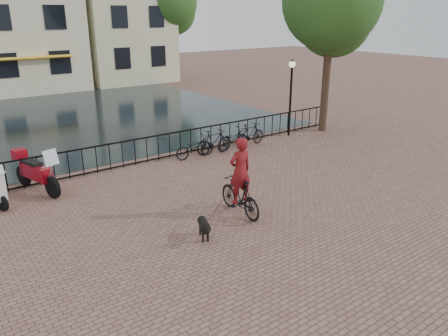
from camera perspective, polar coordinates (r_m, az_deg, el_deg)
ground at (r=11.18m, az=9.31°, el=-9.99°), size 100.00×100.00×0.00m
canal_water at (r=25.59m, az=-19.50°, el=6.12°), size 20.00×20.00×0.00m
railing at (r=17.04m, az=-10.05°, el=2.33°), size 20.00×0.05×1.02m
canal_house_mid at (r=37.44m, az=-26.10°, el=18.39°), size 8.00×9.50×11.80m
tree_near_right at (r=21.49m, az=13.93°, el=20.40°), size 4.48×4.48×8.24m
tree_far_right at (r=38.72m, az=-7.30°, el=20.75°), size 4.76×4.76×8.76m
lamp_post at (r=20.45m, az=8.76°, el=10.67°), size 0.30×0.30×3.45m
cyclist at (r=12.28m, az=2.10°, el=-1.73°), size 0.87×1.98×2.66m
dog at (r=11.27m, az=-2.64°, el=-7.79°), size 0.60×0.91×0.59m
motorcycle at (r=15.17m, az=-23.40°, el=0.04°), size 1.13×2.34×1.63m
parked_bike_0 at (r=17.39m, az=-3.85°, el=2.77°), size 1.73×0.63×0.90m
parked_bike_1 at (r=17.89m, az=-1.29°, el=3.45°), size 1.68×0.53×1.00m
parked_bike_2 at (r=18.44m, az=1.13°, el=3.79°), size 1.77×0.79×0.90m
parked_bike_3 at (r=19.00m, az=3.41°, el=4.39°), size 1.71×0.65×1.00m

